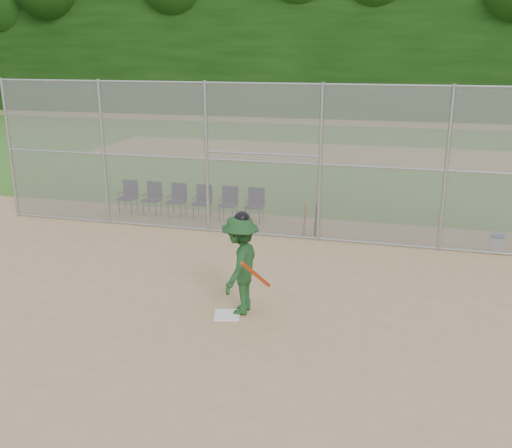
% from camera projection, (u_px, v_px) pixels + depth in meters
% --- Properties ---
extents(ground, '(100.00, 100.00, 0.00)m').
position_uv_depth(ground, '(221.00, 320.00, 10.42)').
color(ground, tan).
rests_on(ground, ground).
extents(grass_strip, '(100.00, 100.00, 0.00)m').
position_uv_depth(grass_strip, '(339.00, 154.00, 27.07)').
color(grass_strip, '#336A1F').
rests_on(grass_strip, ground).
extents(dirt_patch_far, '(24.00, 24.00, 0.00)m').
position_uv_depth(dirt_patch_far, '(339.00, 154.00, 27.07)').
color(dirt_patch_far, tan).
rests_on(dirt_patch_far, ground).
extents(backstop_fence, '(16.09, 0.09, 4.00)m').
position_uv_depth(backstop_fence, '(281.00, 160.00, 14.44)').
color(backstop_fence, gray).
rests_on(backstop_fence, ground).
extents(treeline, '(81.00, 60.00, 11.00)m').
position_uv_depth(treeline, '(349.00, 34.00, 27.32)').
color(treeline, black).
rests_on(treeline, ground).
extents(home_plate, '(0.57, 0.57, 0.02)m').
position_uv_depth(home_plate, '(227.00, 315.00, 10.58)').
color(home_plate, white).
rests_on(home_plate, ground).
extents(batter_at_plate, '(0.99, 1.31, 1.97)m').
position_uv_depth(batter_at_plate, '(240.00, 264.00, 10.46)').
color(batter_at_plate, '#1B451E').
rests_on(batter_at_plate, ground).
extents(water_cooler, '(0.34, 0.34, 0.43)m').
position_uv_depth(water_cooler, '(497.00, 243.00, 13.89)').
color(water_cooler, white).
rests_on(water_cooler, ground).
extents(spare_bats, '(0.36, 0.34, 0.83)m').
position_uv_depth(spare_bats, '(310.00, 220.00, 15.14)').
color(spare_bats, '#D84C14').
rests_on(spare_bats, ground).
extents(chair_0, '(0.54, 0.52, 0.96)m').
position_uv_depth(chair_0, '(128.00, 197.00, 17.22)').
color(chair_0, '#0F0E36').
rests_on(chair_0, ground).
extents(chair_1, '(0.54, 0.52, 0.96)m').
position_uv_depth(chair_1, '(152.00, 199.00, 17.03)').
color(chair_1, '#0F0E36').
rests_on(chair_1, ground).
extents(chair_2, '(0.54, 0.52, 0.96)m').
position_uv_depth(chair_2, '(177.00, 200.00, 16.84)').
color(chair_2, '#0F0E36').
rests_on(chair_2, ground).
extents(chair_3, '(0.54, 0.52, 0.96)m').
position_uv_depth(chair_3, '(202.00, 202.00, 16.64)').
color(chair_3, '#0F0E36').
rests_on(chair_3, ground).
extents(chair_4, '(0.54, 0.52, 0.96)m').
position_uv_depth(chair_4, '(228.00, 204.00, 16.45)').
color(chair_4, '#0F0E36').
rests_on(chair_4, ground).
extents(chair_5, '(0.54, 0.52, 0.96)m').
position_uv_depth(chair_5, '(254.00, 206.00, 16.26)').
color(chair_5, '#0F0E36').
rests_on(chair_5, ground).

